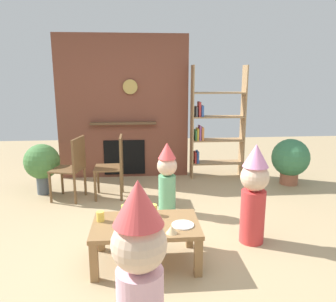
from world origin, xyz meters
TOP-DOWN VIEW (x-y plane):
  - ground_plane at (0.00, 0.00)m, footprint 12.00×12.00m
  - brick_fireplace_feature at (-0.43, 2.60)m, footprint 2.20×0.28m
  - bookshelf at (1.10, 2.40)m, footprint 0.90×0.28m
  - coffee_table at (-0.12, -0.28)m, footprint 1.00×0.62m
  - paper_cup_near_left at (-0.32, -0.03)m, footprint 0.07×0.07m
  - paper_cup_near_right at (-0.04, -0.09)m, footprint 0.08×0.08m
  - paper_cup_center at (-0.54, -0.19)m, footprint 0.07×0.07m
  - paper_plate_front at (-0.31, -0.45)m, footprint 0.18×0.18m
  - paper_plate_rear at (0.22, -0.35)m, footprint 0.21×0.21m
  - birthday_cake_slice at (0.11, -0.50)m, footprint 0.10×0.10m
  - table_fork at (-0.21, -0.18)m, footprint 0.15×0.04m
  - child_with_cone_hat at (-0.17, -1.43)m, footprint 0.33×0.33m
  - child_in_pink at (1.02, 0.04)m, footprint 0.30×0.30m
  - child_by_the_chairs at (0.18, 0.91)m, footprint 0.26×0.26m
  - dining_chair_left at (-1.10, 1.47)m, footprint 0.48×0.48m
  - dining_chair_middle at (-0.52, 1.53)m, footprint 0.40×0.40m
  - potted_plant_tall at (2.26, 1.89)m, footprint 0.60×0.60m
  - potted_plant_short at (-1.61, 1.76)m, footprint 0.52×0.52m

SIDE VIEW (x-z plane):
  - ground_plane at x=0.00m, z-range 0.00..0.00m
  - coffee_table at x=-0.12m, z-range 0.13..0.53m
  - table_fork at x=-0.21m, z-range 0.40..0.40m
  - paper_plate_front at x=-0.31m, z-range 0.40..0.41m
  - paper_plate_rear at x=0.22m, z-range 0.40..0.41m
  - potted_plant_tall at x=2.26m, z-range 0.05..0.79m
  - birthday_cake_slice at x=0.11m, z-range 0.40..0.47m
  - paper_cup_near_left at x=-0.32m, z-range 0.40..0.49m
  - paper_cup_center at x=-0.54m, z-range 0.40..0.49m
  - paper_cup_near_right at x=-0.04m, z-range 0.40..0.51m
  - potted_plant_short at x=-1.61m, z-range 0.09..0.84m
  - child_by_the_chairs at x=0.18m, z-range 0.03..0.95m
  - dining_chair_left at x=-1.10m, z-range 0.06..0.96m
  - dining_chair_middle at x=-0.52m, z-range 0.06..0.96m
  - child_in_pink at x=1.02m, z-range 0.03..1.10m
  - child_with_cone_hat at x=-0.17m, z-range 0.03..1.22m
  - bookshelf at x=1.10m, z-range -0.06..1.84m
  - brick_fireplace_feature at x=-0.43m, z-range -0.01..2.39m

